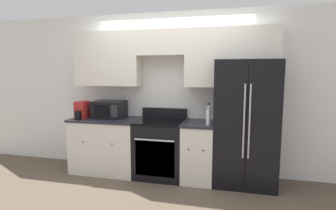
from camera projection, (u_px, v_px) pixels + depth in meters
The scene contains 9 objects.
ground_plane at pixel (163, 184), 3.86m from camera, with size 12.00×12.00×0.00m, color brown.
wall_back at pixel (172, 79), 4.23m from camera, with size 8.00×0.39×2.60m.
lower_cabinets_left at pixel (107, 145), 4.34m from camera, with size 1.11×0.64×0.89m.
lower_cabinets_right at pixel (198, 151), 3.99m from camera, with size 0.48×0.64×0.89m.
oven_range at pixel (160, 148), 4.13m from camera, with size 0.75×0.65×1.05m.
refrigerator at pixel (245, 123), 3.85m from camera, with size 0.88×0.81×1.81m.
microwave at pixel (109, 109), 4.33m from camera, with size 0.50×0.38×0.28m.
bottle at pixel (208, 116), 3.73m from camera, with size 0.07×0.07×0.32m.
electric_kettle at pixel (81, 110), 4.27m from camera, with size 0.17×0.28×0.28m.
Camera 1 is at (0.93, -3.56, 1.65)m, focal length 28.00 mm.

